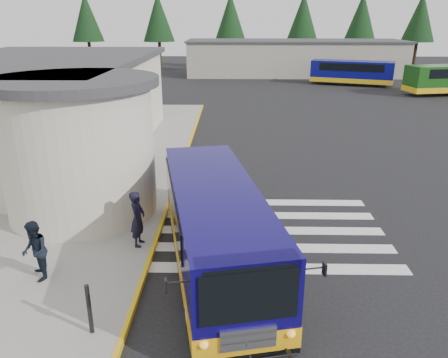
{
  "coord_description": "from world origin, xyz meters",
  "views": [
    {
      "loc": [
        -1.62,
        -14.13,
        6.82
      ],
      "look_at": [
        -1.89,
        -0.5,
        1.75
      ],
      "focal_mm": 35.0,
      "sensor_mm": 36.0,
      "label": 1
    }
  ],
  "objects_px": {
    "far_bus_a": "(352,72)",
    "pedestrian_b": "(35,251)",
    "bollard": "(89,309)",
    "pedestrian_a": "(138,219)",
    "transit_bus": "(216,230)"
  },
  "relations": [
    {
      "from": "pedestrian_b",
      "to": "far_bus_a",
      "type": "distance_m",
      "value": 41.45
    },
    {
      "from": "transit_bus",
      "to": "far_bus_a",
      "type": "xyz_separation_m",
      "value": [
        13.07,
        36.45,
        0.23
      ]
    },
    {
      "from": "pedestrian_b",
      "to": "bollard",
      "type": "xyz_separation_m",
      "value": [
        2.09,
        -2.12,
        -0.22
      ]
    },
    {
      "from": "bollard",
      "to": "far_bus_a",
      "type": "height_order",
      "value": "far_bus_a"
    },
    {
      "from": "pedestrian_b",
      "to": "transit_bus",
      "type": "bearing_deg",
      "value": 73.42
    },
    {
      "from": "pedestrian_a",
      "to": "pedestrian_b",
      "type": "relative_size",
      "value": 1.06
    },
    {
      "from": "transit_bus",
      "to": "pedestrian_a",
      "type": "height_order",
      "value": "transit_bus"
    },
    {
      "from": "pedestrian_a",
      "to": "far_bus_a",
      "type": "distance_m",
      "value": 38.71
    },
    {
      "from": "far_bus_a",
      "to": "pedestrian_a",
      "type": "bearing_deg",
      "value": 176.69
    },
    {
      "from": "transit_bus",
      "to": "bollard",
      "type": "height_order",
      "value": "transit_bus"
    },
    {
      "from": "pedestrian_b",
      "to": "bollard",
      "type": "bearing_deg",
      "value": 16.76
    },
    {
      "from": "far_bus_a",
      "to": "pedestrian_b",
      "type": "bearing_deg",
      "value": 174.79
    },
    {
      "from": "pedestrian_b",
      "to": "bollard",
      "type": "height_order",
      "value": "pedestrian_b"
    },
    {
      "from": "pedestrian_a",
      "to": "far_bus_a",
      "type": "height_order",
      "value": "far_bus_a"
    },
    {
      "from": "pedestrian_a",
      "to": "bollard",
      "type": "distance_m",
      "value": 4.07
    }
  ]
}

